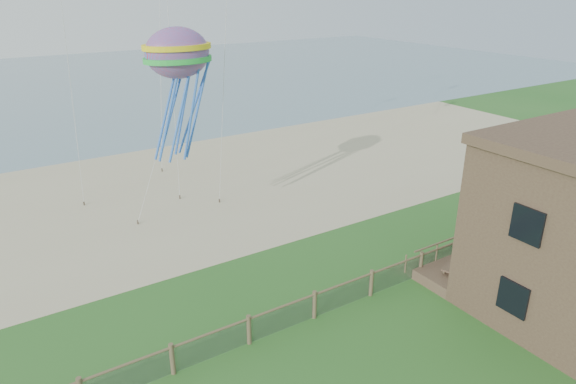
% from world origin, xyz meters
% --- Properties ---
extents(sand_beach, '(72.00, 20.00, 0.02)m').
position_xyz_m(sand_beach, '(0.00, 22.00, 0.00)').
color(sand_beach, tan).
rests_on(sand_beach, ground).
extents(ocean, '(160.00, 68.00, 0.02)m').
position_xyz_m(ocean, '(0.00, 66.00, 0.00)').
color(ocean, slate).
rests_on(ocean, ground).
extents(chainlink_fence, '(36.20, 0.20, 1.25)m').
position_xyz_m(chainlink_fence, '(0.00, 6.00, 0.55)').
color(chainlink_fence, '#4E422C').
rests_on(chainlink_fence, ground).
extents(motel_deck, '(15.00, 2.00, 0.50)m').
position_xyz_m(motel_deck, '(13.00, 5.00, 0.25)').
color(motel_deck, brown).
rests_on(motel_deck, ground).
extents(picnic_table, '(2.05, 1.80, 0.72)m').
position_xyz_m(picnic_table, '(7.16, 5.00, 0.36)').
color(picnic_table, brown).
rests_on(picnic_table, ground).
extents(octopus_kite, '(3.99, 3.49, 6.84)m').
position_xyz_m(octopus_kite, '(-1.35, 15.50, 7.84)').
color(octopus_kite, red).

